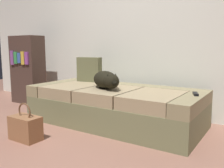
% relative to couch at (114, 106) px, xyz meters
% --- Properties ---
extents(ground_plane, '(10.00, 10.00, 0.00)m').
position_rel_couch_xyz_m(ground_plane, '(0.00, -1.00, -0.22)').
color(ground_plane, '#996855').
extents(back_wall, '(6.40, 0.10, 2.80)m').
position_rel_couch_xyz_m(back_wall, '(0.00, 0.68, 1.18)').
color(back_wall, white).
rests_on(back_wall, ground).
extents(couch, '(2.06, 0.93, 0.44)m').
position_rel_couch_xyz_m(couch, '(0.00, 0.00, 0.00)').
color(couch, '#74754F').
rests_on(couch, ground).
extents(dog_dark, '(0.54, 0.46, 0.20)m').
position_rel_couch_xyz_m(dog_dark, '(-0.04, -0.11, 0.32)').
color(dog_dark, black).
rests_on(dog_dark, couch).
extents(tv_remote, '(0.10, 0.16, 0.02)m').
position_rel_couch_xyz_m(tv_remote, '(0.94, 0.06, 0.23)').
color(tv_remote, black).
rests_on(tv_remote, couch).
extents(throw_pillow, '(0.36, 0.17, 0.34)m').
position_rel_couch_xyz_m(throw_pillow, '(-0.58, 0.27, 0.39)').
color(throw_pillow, '#656542').
rests_on(throw_pillow, couch).
extents(handbag, '(0.32, 0.18, 0.38)m').
position_rel_couch_xyz_m(handbag, '(-0.45, -0.95, -0.09)').
color(handbag, '#96623E').
rests_on(handbag, ground).
extents(bookshelf, '(0.56, 0.30, 1.10)m').
position_rel_couch_xyz_m(bookshelf, '(-1.81, 0.19, 0.33)').
color(bookshelf, '#47322A').
rests_on(bookshelf, ground).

